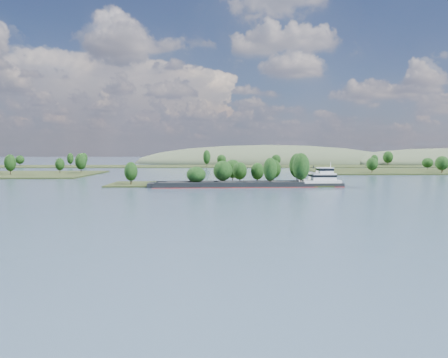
{
  "coord_description": "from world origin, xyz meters",
  "views": [
    {
      "loc": [
        -0.3,
        -21.23,
        16.14
      ],
      "look_at": [
        1.86,
        130.0,
        6.0
      ],
      "focal_mm": 35.0,
      "sensor_mm": 36.0,
      "label": 1
    }
  ],
  "objects": [
    {
      "name": "cargo_barge",
      "position": [
        18.15,
        168.78,
        1.44
      ],
      "size": [
        85.21,
        15.52,
        11.46
      ],
      "color": "black",
      "rests_on": "ground"
    },
    {
      "name": "back_shoreline",
      "position": [
        9.9,
        399.81,
        0.79
      ],
      "size": [
        900.0,
        60.0,
        16.64
      ],
      "color": "black",
      "rests_on": "ground"
    },
    {
      "name": "hill_west",
      "position": [
        60.0,
        500.0,
        0.0
      ],
      "size": [
        320.0,
        160.0,
        44.0
      ],
      "primitive_type": "ellipsoid",
      "color": "#3C4932",
      "rests_on": "ground"
    },
    {
      "name": "tree_island",
      "position": [
        8.01,
        178.94,
        4.18
      ],
      "size": [
        100.0,
        31.75,
        15.43
      ],
      "color": "black",
      "rests_on": "ground"
    },
    {
      "name": "ground",
      "position": [
        0.0,
        120.0,
        0.0
      ],
      "size": [
        1800.0,
        1800.0,
        0.0
      ],
      "primitive_type": "plane",
      "color": "#3E576C",
      "rests_on": "ground"
    },
    {
      "name": "hill_east",
      "position": [
        260.0,
        470.0,
        0.0
      ],
      "size": [
        260.0,
        140.0,
        36.0
      ],
      "primitive_type": "ellipsoid",
      "color": "#3C4932",
      "rests_on": "ground"
    }
  ]
}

